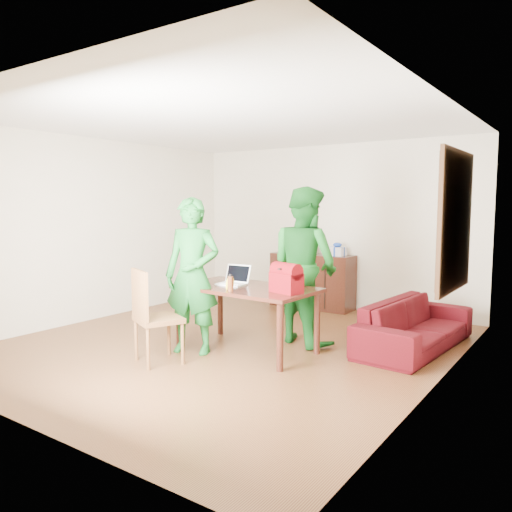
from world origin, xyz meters
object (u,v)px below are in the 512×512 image
Objects in this scene: person_near at (192,276)px; person_far at (305,265)px; table at (246,295)px; chair at (157,335)px; bottle at (230,283)px; sofa at (415,325)px; laptop at (231,281)px; red_bag at (286,281)px.

person_far is (0.86, 1.11, 0.06)m from person_near.
table is 0.86m from person_far.
chair is 0.98m from bottle.
table is 0.67m from person_near.
person_far is (0.92, 1.63, 0.67)m from chair.
person_near is at bearing 132.88° from sofa.
bottle is at bearing 139.63° from sofa.
chair reaches higher than table.
sofa is at bearing 19.60° from person_near.
sofa is at bearing 30.19° from laptop.
table is at bearing 21.73° from person_near.
sofa is (1.58, 1.57, -0.58)m from bottle.
chair is 1.99m from person_far.
sofa is at bearing 44.74° from bottle.
laptop is at bearing 129.01° from sofa.
bottle is at bearing -57.88° from laptop.
chair is 2.96× the size of red_bag.
bottle is at bearing -83.19° from table.
red_bag is at bearing 124.97° from person_far.
red_bag is at bearing 146.92° from sofa.
person_far is 10.35× the size of bottle.
table is 8.90× the size of bottle.
laptop is 2.27m from sofa.
sofa is (1.83, 1.24, -0.53)m from laptop.
red_bag reaches higher than table.
chair reaches higher than red_bag.
laptop is at bearing -175.72° from table.
sofa is (1.23, 0.52, -0.68)m from person_far.
table is 0.39m from bottle.
person_far reaches higher than red_bag.
table is at bearing 81.80° from person_far.
table is at bearing -1.85° from laptop.
table is 1.61× the size of chair.
laptop is at bearing 95.09° from chair.
laptop is (0.32, 0.91, 0.51)m from chair.
laptop reaches higher than bottle.
chair is 2.99× the size of laptop.
person_far is 5.55× the size of red_bag.
laptop reaches higher than table.
person_near is at bearing -147.80° from red_bag.
chair is 0.57× the size of person_near.
person_near reaches higher than chair.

